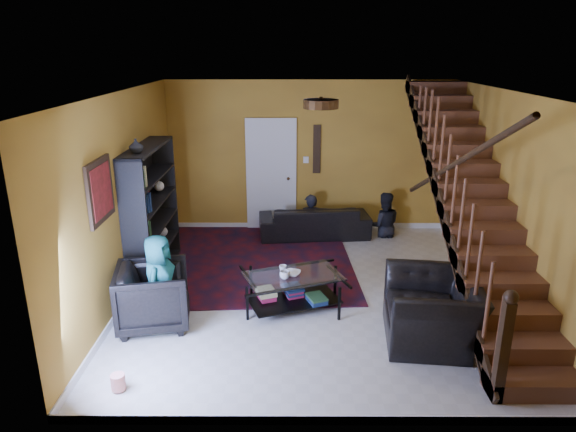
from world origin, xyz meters
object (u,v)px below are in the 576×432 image
armchair_left (153,296)px  coffee_table (293,289)px  bookshelf (152,215)px  sofa (314,221)px  armchair_right (432,310)px

armchair_left → coffee_table: 1.81m
bookshelf → sofa: 3.10m
sofa → bookshelf: bearing=28.5°
armchair_right → coffee_table: armchair_right is taller
armchair_left → coffee_table: bearing=-86.4°
sofa → armchair_left: size_ratio=2.29×
bookshelf → coffee_table: 2.46m
bookshelf → coffee_table: bookshelf is taller
sofa → armchair_left: armchair_left is taller
armchair_right → sofa: bearing=-154.7°
bookshelf → armchair_left: bearing=-76.9°
sofa → armchair_right: (1.24, -3.55, 0.10)m
sofa → armchair_left: bearing=50.7°
sofa → armchair_left: 3.88m
armchair_left → coffee_table: size_ratio=0.62×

